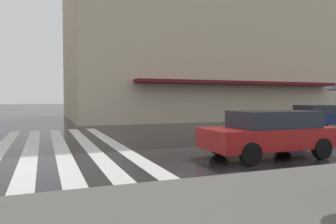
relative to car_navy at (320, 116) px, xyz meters
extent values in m
plane|color=black|center=(-5.50, 15.81, -0.76)|extent=(220.00, 220.00, 0.00)
cube|color=silver|center=(-1.50, 12.70, -0.75)|extent=(13.00, 0.50, 0.01)
cube|color=silver|center=(-1.50, 13.70, -0.75)|extent=(13.00, 0.50, 0.01)
cube|color=silver|center=(-1.50, 14.70, -0.75)|extent=(13.00, 0.50, 0.01)
cube|color=silver|center=(-1.50, 15.70, -0.75)|extent=(13.00, 0.50, 0.01)
cube|color=silver|center=(-1.50, 16.70, -0.75)|extent=(13.00, 0.50, 0.01)
cube|color=beige|center=(14.70, 0.83, 9.56)|extent=(15.40, 24.74, 20.63)
cube|color=#591419|center=(6.40, 0.83, 2.24)|extent=(1.20, 17.32, 0.24)
cube|color=navy|center=(0.00, -0.04, -0.15)|extent=(1.75, 4.10, 0.60)
cube|color=#232833|center=(0.00, 0.11, 0.40)|extent=(1.54, 2.46, 0.50)
cylinder|color=black|center=(0.83, -1.29, -0.45)|extent=(0.20, 0.62, 0.62)
cylinder|color=black|center=(0.83, 1.21, -0.45)|extent=(0.20, 0.62, 0.62)
cylinder|color=black|center=(-0.83, 1.21, -0.45)|extent=(0.20, 0.62, 0.62)
cube|color=maroon|center=(-6.50, 8.89, -0.15)|extent=(1.75, 4.10, 0.60)
cube|color=#232833|center=(-6.50, 8.74, 0.40)|extent=(1.54, 2.46, 0.50)
cylinder|color=black|center=(-7.32, 10.14, -0.45)|extent=(0.20, 0.62, 0.62)
cylinder|color=black|center=(-5.67, 10.14, -0.45)|extent=(0.20, 0.62, 0.62)
cylinder|color=black|center=(-7.33, 7.64, -0.45)|extent=(0.20, 0.62, 0.62)
cylinder|color=black|center=(-5.67, 7.64, -0.45)|extent=(0.20, 0.62, 0.62)
camera|label=1|loc=(-14.45, 15.27, 1.02)|focal=34.36mm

